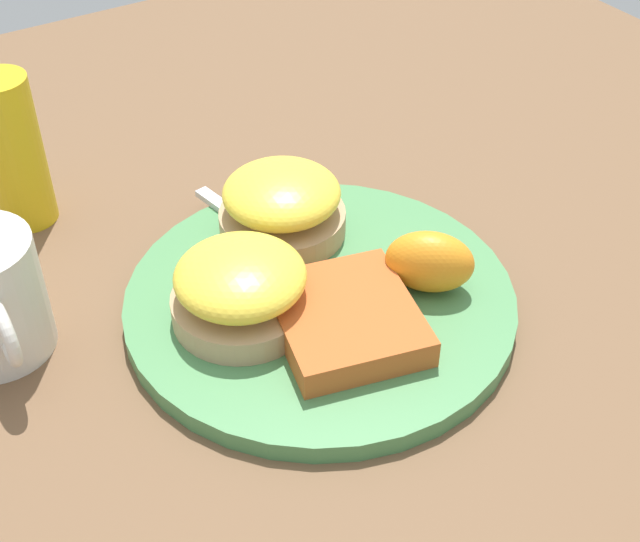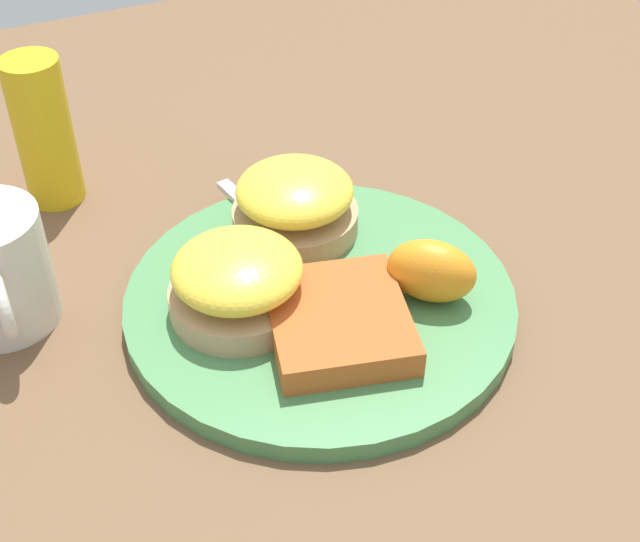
% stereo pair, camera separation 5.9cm
% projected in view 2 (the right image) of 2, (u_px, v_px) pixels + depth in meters
% --- Properties ---
extents(ground_plane, '(1.10, 1.10, 0.00)m').
position_uv_depth(ground_plane, '(320.00, 309.00, 0.61)').
color(ground_plane, brown).
extents(plate, '(0.27, 0.27, 0.01)m').
position_uv_depth(plate, '(320.00, 301.00, 0.61)').
color(plate, '#47844C').
rests_on(plate, ground_plane).
extents(sandwich_benedict_left, '(0.09, 0.09, 0.05)m').
position_uv_depth(sandwich_benedict_left, '(295.00, 202.00, 0.64)').
color(sandwich_benedict_left, tan).
rests_on(sandwich_benedict_left, plate).
extents(sandwich_benedict_right, '(0.09, 0.09, 0.05)m').
position_uv_depth(sandwich_benedict_right, '(238.00, 281.00, 0.58)').
color(sandwich_benedict_right, tan).
rests_on(sandwich_benedict_right, plate).
extents(hashbrown_patty, '(0.12, 0.11, 0.02)m').
position_uv_depth(hashbrown_patty, '(338.00, 321.00, 0.57)').
color(hashbrown_patty, '#BA5725').
rests_on(hashbrown_patty, plate).
extents(orange_wedge, '(0.07, 0.07, 0.04)m').
position_uv_depth(orange_wedge, '(431.00, 271.00, 0.59)').
color(orange_wedge, orange).
rests_on(orange_wedge, plate).
extents(fork, '(0.22, 0.06, 0.00)m').
position_uv_depth(fork, '(311.00, 265.00, 0.62)').
color(fork, silver).
rests_on(fork, plate).
extents(condiment_bottle, '(0.04, 0.04, 0.12)m').
position_uv_depth(condiment_bottle, '(44.00, 132.00, 0.68)').
color(condiment_bottle, gold).
rests_on(condiment_bottle, ground_plane).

